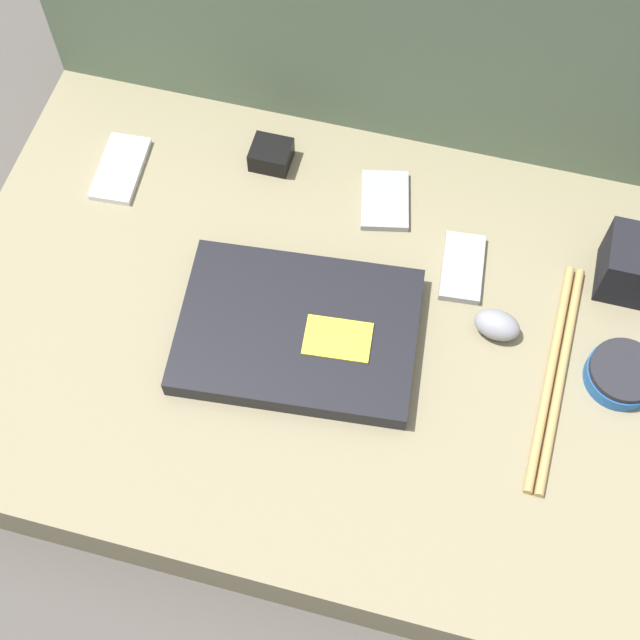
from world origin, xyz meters
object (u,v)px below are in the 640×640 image
at_px(laptop, 298,331).
at_px(computer_mouse, 497,325).
at_px(speaker_puck, 622,374).
at_px(phone_silver, 120,169).
at_px(camera_pouch, 640,266).
at_px(charger_brick, 271,155).
at_px(phone_black, 462,267).
at_px(phone_small, 385,200).

xyz_separation_m(laptop, computer_mouse, (0.26, 0.08, 0.00)).
distance_m(laptop, speaker_puck, 0.44).
distance_m(phone_silver, camera_pouch, 0.78).
bearing_deg(laptop, speaker_puck, 0.56).
height_order(speaker_puck, charger_brick, charger_brick).
bearing_deg(phone_black, speaker_puck, -31.36).
xyz_separation_m(laptop, speaker_puck, (0.43, 0.05, 0.00)).
bearing_deg(phone_small, charger_brick, 158.42).
relative_size(speaker_puck, phone_small, 0.83).
bearing_deg(phone_silver, charger_brick, 14.72).
distance_m(camera_pouch, charger_brick, 0.56).
relative_size(speaker_puck, phone_silver, 0.75).
height_order(phone_silver, phone_black, phone_black).
bearing_deg(speaker_puck, charger_brick, 157.02).
bearing_deg(computer_mouse, laptop, -156.29).
height_order(phone_black, phone_small, phone_black).
distance_m(phone_small, camera_pouch, 0.37).
bearing_deg(phone_silver, phone_black, -8.71).
bearing_deg(phone_small, phone_black, -45.32).
xyz_separation_m(laptop, phone_black, (0.20, 0.16, -0.01)).
xyz_separation_m(laptop, charger_brick, (-0.12, 0.28, 0.00)).
height_order(computer_mouse, speaker_puck, computer_mouse).
distance_m(laptop, charger_brick, 0.31).
relative_size(phone_silver, phone_black, 1.10).
bearing_deg(phone_silver, phone_small, 2.09).
relative_size(phone_silver, phone_small, 1.10).
relative_size(laptop, phone_black, 2.97).
distance_m(phone_silver, charger_brick, 0.23).
relative_size(phone_black, phone_small, 1.00).
distance_m(computer_mouse, phone_silver, 0.61).
bearing_deg(phone_small, computer_mouse, -53.93).
height_order(laptop, camera_pouch, camera_pouch).
bearing_deg(phone_silver, speaker_puck, -15.79).
bearing_deg(phone_silver, computer_mouse, -16.40).
xyz_separation_m(speaker_puck, camera_pouch, (0.00, 0.16, 0.03)).
distance_m(laptop, computer_mouse, 0.27).
xyz_separation_m(phone_black, charger_brick, (-0.32, 0.12, 0.01)).
relative_size(laptop, speaker_puck, 3.57).
xyz_separation_m(speaker_puck, phone_silver, (-0.77, 0.16, -0.01)).
bearing_deg(speaker_puck, phone_small, 151.03).
xyz_separation_m(speaker_puck, phone_black, (-0.24, 0.12, -0.01)).
relative_size(phone_silver, charger_brick, 2.14).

